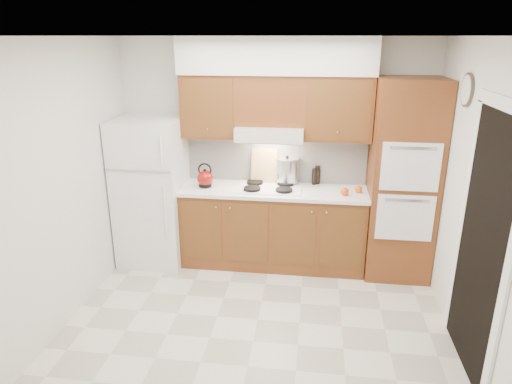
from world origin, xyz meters
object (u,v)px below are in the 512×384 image
fridge (152,192)px  oven_cabinet (402,181)px  kettle (205,178)px  stock_pot (287,170)px

fridge → oven_cabinet: (2.85, 0.03, 0.24)m
fridge → kettle: 0.67m
kettle → fridge: bearing=161.1°
oven_cabinet → fridge: bearing=-179.3°
fridge → oven_cabinet: 2.86m
oven_cabinet → kettle: (-2.20, -0.02, -0.06)m
kettle → stock_pot: (0.93, 0.24, 0.06)m
oven_cabinet → kettle: 2.20m
fridge → oven_cabinet: bearing=0.7°
oven_cabinet → kettle: oven_cabinet is taller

